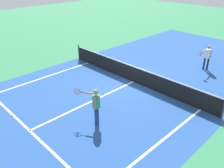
# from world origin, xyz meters

# --- Properties ---
(ground_plane) EXTENTS (60.00, 60.00, 0.00)m
(ground_plane) POSITION_xyz_m (0.00, 0.00, 0.00)
(ground_plane) COLOR #337F51
(court_surface_inbounds) EXTENTS (10.62, 24.40, 0.00)m
(court_surface_inbounds) POSITION_xyz_m (0.00, 0.00, 0.00)
(court_surface_inbounds) COLOR #234C93
(court_surface_inbounds) RESTS_ON ground_plane
(line_sideline_left) EXTENTS (0.10, 11.89, 0.01)m
(line_sideline_left) POSITION_xyz_m (-4.11, -5.95, 0.00)
(line_sideline_left) COLOR white
(line_sideline_left) RESTS_ON ground_plane
(line_service_near) EXTENTS (8.22, 0.10, 0.01)m
(line_service_near) POSITION_xyz_m (0.00, -6.40, 0.00)
(line_service_near) COLOR white
(line_service_near) RESTS_ON ground_plane
(line_center_service) EXTENTS (0.10, 6.40, 0.01)m
(line_center_service) POSITION_xyz_m (0.00, -3.20, 0.00)
(line_center_service) COLOR white
(line_center_service) RESTS_ON ground_plane
(net) EXTENTS (10.24, 0.09, 1.07)m
(net) POSITION_xyz_m (0.00, 0.00, 0.49)
(net) COLOR #33383D
(net) RESTS_ON ground_plane
(player_near) EXTENTS (1.14, 0.59, 1.61)m
(player_near) POSITION_xyz_m (1.49, -4.12, 1.00)
(player_near) COLOR navy
(player_near) RESTS_ON ground_plane
(player_far) EXTENTS (0.42, 1.20, 1.59)m
(player_far) POSITION_xyz_m (2.05, 4.63, 0.99)
(player_far) COLOR black
(player_far) RESTS_ON ground_plane
(tennis_ball_mid_court) EXTENTS (0.07, 0.07, 0.07)m
(tennis_ball_mid_court) POSITION_xyz_m (-1.49, -6.46, 0.03)
(tennis_ball_mid_court) COLOR #CCE033
(tennis_ball_mid_court) RESTS_ON ground_plane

